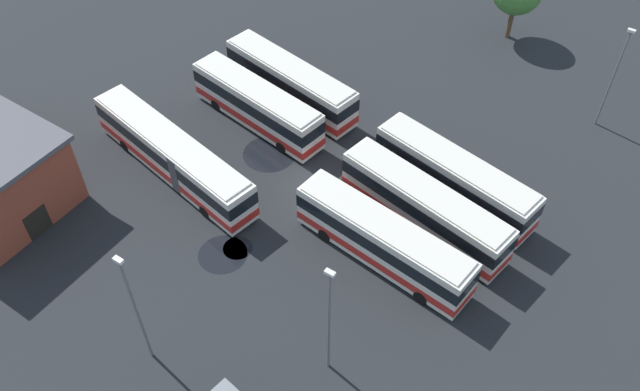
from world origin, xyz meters
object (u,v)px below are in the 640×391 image
Objects in this scene: lamp_post_mid_lot at (329,319)px; lamp_post_far_corner at (135,307)px; lamp_post_by_building at (614,75)px; bus_row0_slot1 at (424,207)px; bus_row1_slot3 at (173,156)px; bus_row1_slot1 at (257,105)px; bus_row1_slot0 at (290,82)px; bus_row0_slot0 at (454,177)px; bus_row0_slot2 at (383,241)px.

lamp_post_mid_lot is 0.99× the size of lamp_post_far_corner.
lamp_post_by_building is at bearing -112.96° from lamp_post_far_corner.
bus_row1_slot3 is (17.51, 5.78, 0.00)m from bus_row0_slot1.
bus_row1_slot1 is 22.58m from lamp_post_mid_lot.
bus_row1_slot3 is at bearing -20.84° from lamp_post_mid_lot.
lamp_post_far_corner is at bearing 110.51° from bus_row1_slot1.
lamp_post_far_corner is (-7.10, 24.06, 3.17)m from bus_row1_slot0.
bus_row1_slot0 is 0.81× the size of bus_row1_slot3.
lamp_post_mid_lot is (-18.14, 6.90, 3.11)m from bus_row1_slot3.
bus_row0_slot0 is at bearing -152.23° from bus_row1_slot3.
lamp_post_far_corner reaches higher than bus_row1_slot1.
bus_row1_slot1 and bus_row1_slot3 have the same top height.
bus_row0_slot0 is 1.03× the size of bus_row1_slot1.
bus_row1_slot0 and bus_row1_slot3 have the same top height.
lamp_post_by_building reaches higher than bus_row1_slot1.
bus_row1_slot1 is at bearing -8.05° from bus_row0_slot1.
bus_row0_slot1 and bus_row1_slot3 have the same top height.
bus_row1_slot1 is at bearing -41.93° from lamp_post_mid_lot.
bus_row1_slot0 and bus_row1_slot1 have the same top height.
lamp_post_far_corner is at bearing 64.84° from bus_row0_slot1.
bus_row1_slot3 is at bearing 79.43° from bus_row1_slot1.
lamp_post_far_corner reaches higher than lamp_post_mid_lot.
bus_row0_slot1 is at bearing 171.95° from bus_row1_slot1.
bus_row1_slot0 is (14.74, -10.22, 0.00)m from bus_row0_slot2.
bus_row0_slot1 is 16.16m from bus_row1_slot1.
lamp_post_by_building is at bearing -146.07° from bus_row1_slot1.
bus_row1_slot3 is 1.74× the size of lamp_post_mid_lot.
bus_row1_slot3 is 19.66m from lamp_post_mid_lot.
bus_row0_slot2 is at bearing -118.89° from lamp_post_far_corner.
bus_row0_slot0 is 15.33m from lamp_post_by_building.
lamp_post_far_corner is (-7.57, 20.23, 3.17)m from bus_row1_slot1.
bus_row0_slot2 is 1.39× the size of lamp_post_far_corner.
bus_row0_slot2 is 0.99× the size of bus_row1_slot0.
bus_row0_slot2 is (0.80, 4.12, -0.00)m from bus_row0_slot1.
bus_row0_slot1 is 1.40× the size of lamp_post_far_corner.
bus_row0_slot1 is 0.82× the size of bus_row1_slot3.
lamp_post_far_corner is at bearing 106.45° from bus_row1_slot0.
bus_row1_slot3 is (1.50, 8.04, 0.00)m from bus_row1_slot1.
bus_row1_slot3 is at bearing 43.97° from lamp_post_by_building.
bus_row0_slot2 is 16.79m from bus_row1_slot3.
bus_row0_slot2 and bus_row1_slot0 have the same top height.
bus_row0_slot2 is (1.26, 7.81, 0.00)m from bus_row0_slot0.
bus_row0_slot1 is 18.87m from lamp_post_by_building.
bus_row0_slot0 is 0.80× the size of bus_row1_slot3.
bus_row0_slot0 is at bearing 66.08° from lamp_post_by_building.
bus_row0_slot1 is (0.46, 3.69, 0.00)m from bus_row0_slot0.
lamp_post_far_corner is (-9.07, 12.19, 3.17)m from bus_row1_slot3.
bus_row1_slot0 is at bearing -21.41° from bus_row0_slot1.
lamp_post_by_building is at bearing -152.81° from bus_row1_slot0.
bus_row0_slot1 is at bearing -100.96° from bus_row0_slot2.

